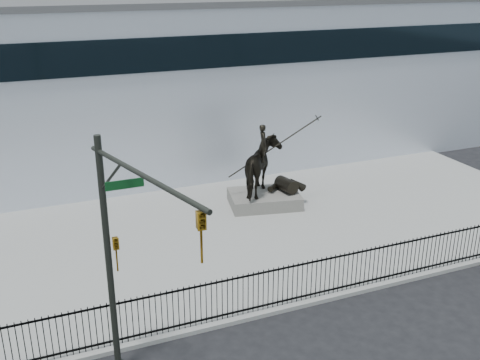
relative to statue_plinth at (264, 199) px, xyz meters
name	(u,v)px	position (x,y,z in m)	size (l,w,h in m)	color
ground	(334,320)	(-1.74, -9.26, -0.46)	(120.00, 120.00, 0.00)	black
plaza	(250,231)	(-1.74, -2.26, -0.38)	(30.00, 12.00, 0.15)	#979794
building	(165,79)	(-1.74, 10.74, 4.04)	(44.00, 14.00, 9.00)	white
picket_fence	(317,278)	(-1.74, -8.01, 0.45)	(22.10, 0.10, 1.50)	black
statue_plinth	(264,199)	(0.00, 0.00, 0.00)	(3.26, 2.24, 0.61)	#5F5C57
equestrian_statue	(266,168)	(0.06, -0.01, 1.59)	(4.11, 2.98, 3.55)	black
traffic_signal_left	(123,257)	(-8.49, -9.88, 3.57)	(1.52, 4.84, 7.00)	#242621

